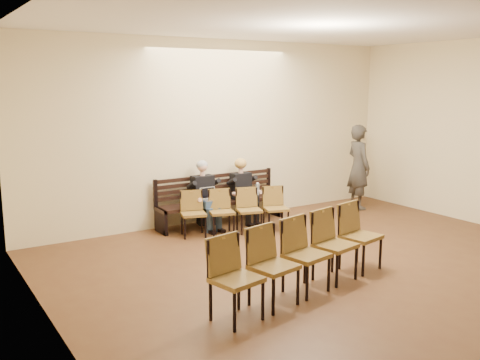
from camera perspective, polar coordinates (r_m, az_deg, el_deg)
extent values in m
plane|color=#55371D|center=(7.11, 19.10, -12.39)|extent=(10.00, 10.00, 0.00)
cube|color=beige|center=(10.46, -2.18, 5.22)|extent=(8.00, 0.02, 3.50)
cube|color=beige|center=(4.30, -14.97, -2.48)|extent=(0.02, 10.00, 3.50)
cube|color=white|center=(6.64, 20.95, 16.79)|extent=(8.00, 10.00, 0.02)
cube|color=black|center=(10.32, -2.02, -3.44)|extent=(2.60, 0.90, 0.45)
cube|color=silver|center=(9.76, -3.06, -2.21)|extent=(0.32, 0.26, 0.23)
cylinder|color=silver|center=(10.23, 1.87, -1.56)|extent=(0.08, 0.08, 0.24)
cube|color=black|center=(10.31, -3.43, -3.91)|extent=(0.45, 0.36, 0.29)
imported|color=#38342E|center=(11.70, 12.55, 2.03)|extent=(0.63, 0.84, 2.08)
cube|color=olive|center=(9.62, -0.48, -3.36)|extent=(2.00, 1.00, 0.80)
cube|color=olive|center=(6.99, 7.09, -8.01)|extent=(3.03, 1.12, 0.97)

